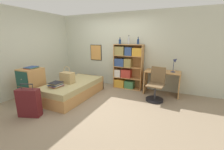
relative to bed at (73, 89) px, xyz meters
The scene contains 16 objects.
ground_plane 0.75m from the bed, ahead, with size 14.00×14.00×0.00m, color gray.
wall_back 2.08m from the bed, 66.34° to the left, with size 10.00×0.09×2.60m.
wall_left 1.87m from the bed, behind, with size 0.06×10.00×2.60m.
bed is the anchor object (origin of this frame).
handbag 0.43m from the bed, 111.92° to the right, with size 0.38×0.24×0.49m.
book_stack_on_bed 0.64m from the bed, 100.95° to the right, with size 0.31×0.38×0.12m.
suitcase 1.39m from the bed, 95.58° to the right, with size 0.52×0.35×0.77m.
dresser 1.15m from the bed, 142.37° to the right, with size 0.51×0.58×0.91m.
magazine_pile_on_dresser 1.31m from the bed, 143.86° to the right, with size 0.32×0.37×0.04m.
bookcase 1.92m from the bed, 49.95° to the left, with size 0.99×0.34×1.53m.
bottle_green 2.20m from the bed, 56.23° to the left, with size 0.08×0.08×0.22m.
bottle_brown 2.38m from the bed, 49.08° to the left, with size 0.07×0.07×0.29m.
bottle_clear 2.54m from the bed, 42.04° to the left, with size 0.07×0.07×0.24m.
desk 2.76m from the bed, 28.18° to the left, with size 1.05×0.57×0.74m.
desk_lamp 3.14m from the bed, 25.25° to the left, with size 0.18×0.13×0.45m.
desk_chair 2.43m from the bed, 17.22° to the left, with size 0.49×0.50×0.95m.
Camera 1 is at (2.13, -3.43, 1.74)m, focal length 24.00 mm.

